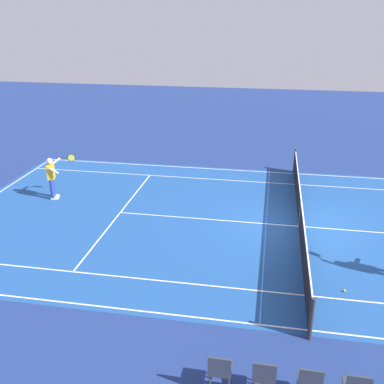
{
  "coord_description": "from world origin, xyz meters",
  "views": [
    {
      "loc": [
        1.14,
        14.25,
        6.81
      ],
      "look_at": [
        3.77,
        -0.26,
        0.9
      ],
      "focal_mm": 41.95,
      "sensor_mm": 36.0,
      "label": 1
    }
  ],
  "objects_px": {
    "spectator_chair_3": "(310,381)",
    "tennis_ball": "(344,291)",
    "spectator_chair_5": "(220,369)",
    "tennis_net": "(300,213)",
    "tennis_player_near": "(52,176)",
    "spectator_chair_4": "(264,375)"
  },
  "relations": [
    {
      "from": "spectator_chair_3",
      "to": "tennis_ball",
      "type": "bearing_deg",
      "value": -106.8
    },
    {
      "from": "spectator_chair_5",
      "to": "tennis_net",
      "type": "bearing_deg",
      "value": -103.31
    },
    {
      "from": "tennis_player_near",
      "to": "spectator_chair_5",
      "type": "height_order",
      "value": "tennis_player_near"
    },
    {
      "from": "tennis_player_near",
      "to": "tennis_ball",
      "type": "distance_m",
      "value": 11.44
    },
    {
      "from": "tennis_ball",
      "to": "spectator_chair_5",
      "type": "distance_m",
      "value": 4.81
    },
    {
      "from": "tennis_player_near",
      "to": "spectator_chair_3",
      "type": "bearing_deg",
      "value": 137.47
    },
    {
      "from": "spectator_chair_4",
      "to": "spectator_chair_5",
      "type": "xyz_separation_m",
      "value": [
        0.83,
        0.0,
        0.0
      ]
    },
    {
      "from": "tennis_player_near",
      "to": "spectator_chair_4",
      "type": "distance_m",
      "value": 11.97
    },
    {
      "from": "tennis_ball",
      "to": "spectator_chair_4",
      "type": "xyz_separation_m",
      "value": [
        2.0,
        3.87,
        0.49
      ]
    },
    {
      "from": "tennis_ball",
      "to": "spectator_chair_5",
      "type": "relative_size",
      "value": 0.08
    },
    {
      "from": "tennis_net",
      "to": "spectator_chair_3",
      "type": "bearing_deg",
      "value": 88.92
    },
    {
      "from": "spectator_chair_3",
      "to": "spectator_chair_4",
      "type": "relative_size",
      "value": 1.0
    },
    {
      "from": "tennis_net",
      "to": "tennis_ball",
      "type": "xyz_separation_m",
      "value": [
        -1.02,
        3.75,
        -0.46
      ]
    },
    {
      "from": "tennis_net",
      "to": "spectator_chair_4",
      "type": "bearing_deg",
      "value": 82.72
    },
    {
      "from": "spectator_chair_3",
      "to": "spectator_chair_5",
      "type": "distance_m",
      "value": 1.66
    },
    {
      "from": "spectator_chair_3",
      "to": "spectator_chair_5",
      "type": "bearing_deg",
      "value": 0.0
    },
    {
      "from": "spectator_chair_4",
      "to": "spectator_chair_5",
      "type": "distance_m",
      "value": 0.83
    },
    {
      "from": "tennis_player_near",
      "to": "spectator_chair_3",
      "type": "relative_size",
      "value": 1.93
    },
    {
      "from": "tennis_net",
      "to": "spectator_chair_4",
      "type": "distance_m",
      "value": 7.68
    },
    {
      "from": "tennis_ball",
      "to": "tennis_net",
      "type": "bearing_deg",
      "value": -74.74
    },
    {
      "from": "spectator_chair_4",
      "to": "spectator_chair_5",
      "type": "height_order",
      "value": "same"
    },
    {
      "from": "spectator_chair_4",
      "to": "spectator_chair_5",
      "type": "bearing_deg",
      "value": 0.0
    }
  ]
}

